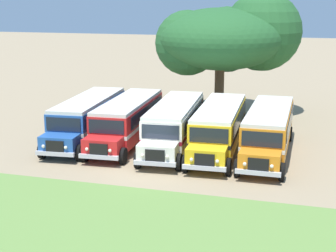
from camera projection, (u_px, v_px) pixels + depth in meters
ground_plane at (148, 170)px, 28.98m from camera, size 220.00×220.00×0.00m
foreground_grass_strip at (94, 223)px, 22.00m from camera, size 80.00×9.18×0.01m
parked_bus_slot_0 at (88, 116)px, 35.10m from camera, size 3.50×10.97×2.82m
parked_bus_slot_1 at (128, 119)px, 34.48m from camera, size 3.25×10.92×2.82m
parked_bus_slot_2 at (174, 123)px, 33.33m from camera, size 3.44×10.96×2.82m
parked_bus_slot_3 at (219, 126)px, 32.55m from camera, size 3.14×10.90×2.82m
parked_bus_slot_4 at (268, 129)px, 31.71m from camera, size 2.73×10.85×2.82m
broad_shade_tree at (227, 38)px, 41.64m from camera, size 11.59×10.81×10.13m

